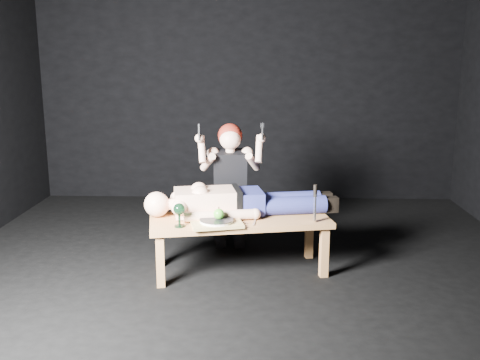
{
  "coord_description": "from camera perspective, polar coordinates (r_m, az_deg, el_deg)",
  "views": [
    {
      "loc": [
        0.14,
        -4.05,
        1.69
      ],
      "look_at": [
        -0.01,
        0.14,
        0.75
      ],
      "focal_mm": 40.52,
      "sensor_mm": 36.0,
      "label": 1
    }
  ],
  "objects": [
    {
      "name": "knife_flat",
      "position": [
        4.21,
        1.52,
        -4.49
      ],
      "size": [
        0.03,
        0.15,
        0.01
      ],
      "primitive_type": "cube",
      "rotation": [
        0.0,
        0.0,
        -0.09
      ],
      "color": "#B2B2B7",
      "rests_on": "table"
    },
    {
      "name": "table",
      "position": [
        4.4,
        -0.02,
        -6.83
      ],
      "size": [
        1.5,
        0.79,
        0.45
      ],
      "primitive_type": "cube",
      "rotation": [
        0.0,
        0.0,
        0.19
      ],
      "color": "#A87A43",
      "rests_on": "ground"
    },
    {
      "name": "back_wall",
      "position": [
        6.56,
        0.83,
        10.96
      ],
      "size": [
        5.0,
        0.0,
        5.0
      ],
      "primitive_type": "plane",
      "rotation": [
        1.57,
        0.0,
        0.0
      ],
      "color": "black",
      "rests_on": "ground"
    },
    {
      "name": "plate",
      "position": [
        4.15,
        -2.49,
        -4.3
      ],
      "size": [
        0.31,
        0.31,
        0.02
      ],
      "primitive_type": "cylinder",
      "rotation": [
        0.0,
        0.0,
        0.24
      ],
      "color": "white",
      "rests_on": "serving_tray"
    },
    {
      "name": "ground",
      "position": [
        4.39,
        0.04,
        -10.01
      ],
      "size": [
        5.0,
        5.0,
        0.0
      ],
      "primitive_type": "plane",
      "color": "black",
      "rests_on": "ground"
    },
    {
      "name": "carving_knife",
      "position": [
        4.23,
        7.89,
        -2.46
      ],
      "size": [
        0.05,
        0.05,
        0.3
      ],
      "primitive_type": null,
      "rotation": [
        0.0,
        0.0,
        0.19
      ],
      "color": "#B2B2B7",
      "rests_on": "table"
    },
    {
      "name": "serving_tray",
      "position": [
        4.16,
        -2.48,
        -4.58
      ],
      "size": [
        0.44,
        0.36,
        0.02
      ],
      "primitive_type": "cube",
      "rotation": [
        0.0,
        0.0,
        0.24
      ],
      "color": "tan",
      "rests_on": "table"
    },
    {
      "name": "kneeling_woman",
      "position": [
        4.82,
        -1.05,
        -0.53
      ],
      "size": [
        0.68,
        0.75,
        1.19
      ],
      "primitive_type": null,
      "rotation": [
        0.0,
        0.0,
        0.07
      ],
      "color": "black",
      "rests_on": "ground"
    },
    {
      "name": "apple",
      "position": [
        4.14,
        -2.24,
        -3.59
      ],
      "size": [
        0.08,
        0.08,
        0.08
      ],
      "primitive_type": "sphere",
      "color": "green",
      "rests_on": "plate"
    },
    {
      "name": "lying_man",
      "position": [
        4.43,
        0.26,
        -1.91
      ],
      "size": [
        1.45,
        0.68,
        0.26
      ],
      "primitive_type": null,
      "rotation": [
        0.0,
        0.0,
        0.19
      ],
      "color": "beige",
      "rests_on": "table"
    },
    {
      "name": "goblet",
      "position": [
        4.11,
        -6.41,
        -3.69
      ],
      "size": [
        0.1,
        0.1,
        0.18
      ],
      "primitive_type": null,
      "rotation": [
        0.0,
        0.0,
        0.19
      ],
      "color": "black",
      "rests_on": "table"
    },
    {
      "name": "fork_flat",
      "position": [
        4.12,
        -3.85,
        -4.89
      ],
      "size": [
        0.09,
        0.14,
        0.01
      ],
      "primitive_type": "cube",
      "rotation": [
        0.0,
        0.0,
        0.52
      ],
      "color": "#B2B2B7",
      "rests_on": "table"
    },
    {
      "name": "spoon_flat",
      "position": [
        4.23,
        0.03,
        -4.38
      ],
      "size": [
        0.12,
        0.11,
        0.01
      ],
      "primitive_type": "cube",
      "rotation": [
        0.0,
        0.0,
        0.85
      ],
      "color": "#B2B2B7",
      "rests_on": "table"
    }
  ]
}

